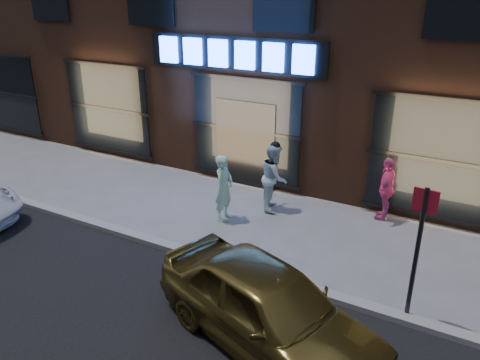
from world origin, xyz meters
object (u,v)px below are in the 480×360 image
object	(u,v)px
gold_sedan	(268,307)
sign_post	(418,243)
man_cap	(274,177)
passerby	(386,189)
man_bowtie	(224,188)

from	to	relation	value
gold_sedan	sign_post	bearing A→B (deg)	-28.20
man_cap	gold_sedan	size ratio (longest dim) A/B	0.42
gold_sedan	sign_post	size ratio (longest dim) A/B	1.68
passerby	man_bowtie	bearing A→B (deg)	-63.09
man_bowtie	gold_sedan	distance (m)	4.34
sign_post	gold_sedan	bearing A→B (deg)	-130.58
man_bowtie	gold_sedan	size ratio (longest dim) A/B	0.40
sign_post	man_cap	bearing A→B (deg)	150.22
man_cap	passerby	size ratio (longest dim) A/B	1.10
passerby	gold_sedan	bearing A→B (deg)	-9.25
man_cap	passerby	world-z (taller)	man_cap
man_cap	gold_sedan	distance (m)	4.89
gold_sedan	sign_post	world-z (taller)	sign_post
man_bowtie	gold_sedan	bearing A→B (deg)	-142.68
gold_sedan	sign_post	xyz separation A→B (m)	(1.82, 1.69, 0.77)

